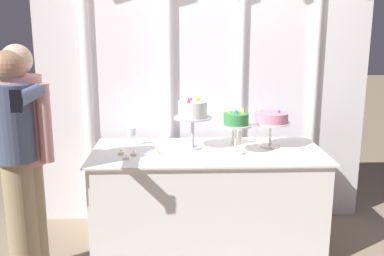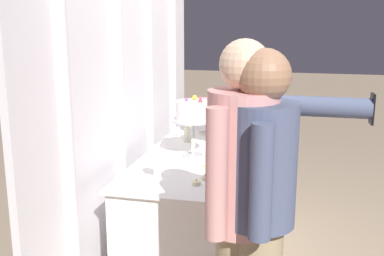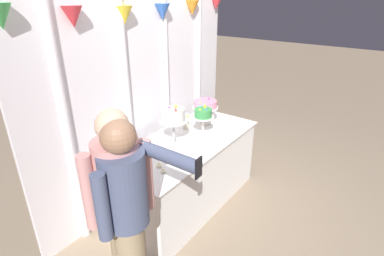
{
  "view_description": "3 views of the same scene",
  "coord_description": "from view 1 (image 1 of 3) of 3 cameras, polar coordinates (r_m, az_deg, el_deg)",
  "views": [
    {
      "loc": [
        -0.24,
        -3.17,
        1.73
      ],
      "look_at": [
        -0.12,
        0.13,
        0.96
      ],
      "focal_mm": 41.53,
      "sensor_mm": 36.0,
      "label": 1
    },
    {
      "loc": [
        -3.08,
        -0.54,
        1.69
      ],
      "look_at": [
        -0.12,
        0.17,
        0.98
      ],
      "focal_mm": 44.49,
      "sensor_mm": 36.0,
      "label": 2
    },
    {
      "loc": [
        -2.28,
        -1.61,
        2.23
      ],
      "look_at": [
        0.06,
        0.06,
        0.92
      ],
      "focal_mm": 28.67,
      "sensor_mm": 36.0,
      "label": 3
    }
  ],
  "objects": [
    {
      "name": "tealight_far_left",
      "position": [
        3.35,
        -9.09,
        -3.21
      ],
      "size": [
        0.05,
        0.05,
        0.04
      ],
      "color": "beige",
      "rests_on": "cake_table"
    },
    {
      "name": "guest_girl_blue_dress",
      "position": [
        3.08,
        -21.68,
        -3.58
      ],
      "size": [
        0.45,
        0.58,
        1.58
      ],
      "color": "#9E8966",
      "rests_on": "ground_plane"
    },
    {
      "name": "cake_display_leftmost",
      "position": [
        3.41,
        0.08,
        2.1
      ],
      "size": [
        0.29,
        0.29,
        0.42
      ],
      "color": "#B2B2B7",
      "rests_on": "cake_table"
    },
    {
      "name": "cake_display_rightmost",
      "position": [
        3.52,
        10.09,
        1.1
      ],
      "size": [
        0.3,
        0.3,
        0.3
      ],
      "color": "silver",
      "rests_on": "cake_table"
    },
    {
      "name": "cake_table",
      "position": [
        3.54,
        1.96,
        -9.03
      ],
      "size": [
        1.78,
        0.8,
        0.78
      ],
      "color": "white",
      "rests_on": "ground_plane"
    },
    {
      "name": "wine_glass",
      "position": [
        3.57,
        -7.77,
        -0.52
      ],
      "size": [
        0.07,
        0.07,
        0.14
      ],
      "color": "silver",
      "rests_on": "cake_table"
    },
    {
      "name": "tealight_near_right",
      "position": [
        3.31,
        -7.47,
        -3.36
      ],
      "size": [
        0.05,
        0.05,
        0.04
      ],
      "color": "beige",
      "rests_on": "cake_table"
    },
    {
      "name": "flower_vase",
      "position": [
        3.6,
        5.77,
        -0.82
      ],
      "size": [
        0.08,
        0.11,
        0.2
      ],
      "color": "beige",
      "rests_on": "cake_table"
    },
    {
      "name": "draped_curtain",
      "position": [
        3.84,
        1.29,
        6.14
      ],
      "size": [
        2.85,
        0.16,
        2.4
      ],
      "color": "white",
      "rests_on": "ground_plane"
    },
    {
      "name": "tealight_near_left",
      "position": [
        3.23,
        -8.45,
        -3.84
      ],
      "size": [
        0.04,
        0.04,
        0.03
      ],
      "color": "beige",
      "rests_on": "cake_table"
    },
    {
      "name": "guest_man_dark_suit",
      "position": [
        3.15,
        -20.68,
        -3.02
      ],
      "size": [
        0.42,
        0.38,
        1.61
      ],
      "color": "#9E8966",
      "rests_on": "ground_plane"
    },
    {
      "name": "ground_plane",
      "position": [
        3.62,
        2.03,
        -15.39
      ],
      "size": [
        24.0,
        24.0,
        0.0
      ],
      "primitive_type": "plane",
      "color": "gray"
    },
    {
      "name": "tealight_far_right",
      "position": [
        3.35,
        -4.46,
        -3.14
      ],
      "size": [
        0.04,
        0.04,
        0.03
      ],
      "color": "beige",
      "rests_on": "cake_table"
    },
    {
      "name": "cake_display_center",
      "position": [
        3.31,
        5.67,
        0.74
      ],
      "size": [
        0.24,
        0.24,
        0.35
      ],
      "color": "silver",
      "rests_on": "cake_table"
    }
  ]
}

